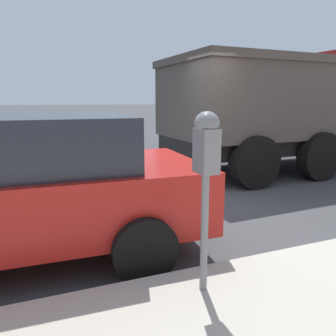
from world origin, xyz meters
TOP-DOWN VIEW (x-y plane):
  - ground_plane at (0.00, 0.00)m, footprint 220.00×220.00m
  - parking_meter at (-2.54, 0.86)m, footprint 0.21×0.19m
  - dump_truck at (1.89, -4.23)m, footprint 3.17×7.00m

SIDE VIEW (x-z plane):
  - ground_plane at x=0.00m, z-range 0.00..0.00m
  - parking_meter at x=-2.54m, z-range 0.56..2.01m
  - dump_truck at x=1.89m, z-range 0.08..3.11m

